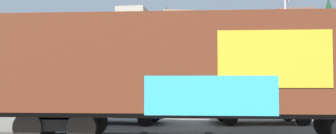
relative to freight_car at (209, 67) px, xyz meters
The scene contains 5 objects.
freight_car is the anchor object (origin of this frame).
flagpole 14.80m from the freight_car, 64.08° to the left, with size 0.81×1.48×8.75m.
hillside 65.07m from the freight_car, 90.86° to the left, with size 158.94×32.79×17.41m.
parked_car_blue 6.09m from the freight_car, 132.07° to the left, with size 4.92×2.42×1.68m.
parked_car_white 5.47m from the freight_car, 60.55° to the left, with size 4.76×2.29×1.62m.
Camera 1 is at (0.22, -11.00, 1.87)m, focal length 36.51 mm.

